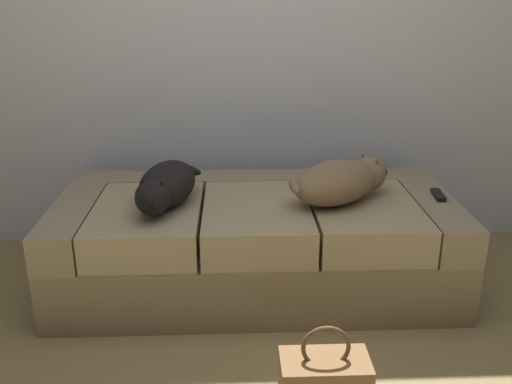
{
  "coord_description": "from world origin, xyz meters",
  "views": [
    {
      "loc": [
        -0.11,
        -1.51,
        1.49
      ],
      "look_at": [
        0.0,
        1.09,
        0.53
      ],
      "focal_mm": 39.72,
      "sensor_mm": 36.0,
      "label": 1
    }
  ],
  "objects_px": {
    "dog_dark": "(165,186)",
    "dog_tan": "(341,181)",
    "tv_remote": "(438,195)",
    "couch": "(256,242)"
  },
  "relations": [
    {
      "from": "dog_dark",
      "to": "dog_tan",
      "type": "bearing_deg",
      "value": 1.11
    },
    {
      "from": "couch",
      "to": "dog_tan",
      "type": "distance_m",
      "value": 0.55
    },
    {
      "from": "couch",
      "to": "tv_remote",
      "type": "xyz_separation_m",
      "value": [
        0.92,
        -0.02,
        0.25
      ]
    },
    {
      "from": "tv_remote",
      "to": "dog_dark",
      "type": "bearing_deg",
      "value": -172.32
    },
    {
      "from": "dog_tan",
      "to": "tv_remote",
      "type": "xyz_separation_m",
      "value": [
        0.51,
        0.05,
        -0.1
      ]
    },
    {
      "from": "dog_dark",
      "to": "couch",
      "type": "bearing_deg",
      "value": 11.33
    },
    {
      "from": "couch",
      "to": "dog_tan",
      "type": "relative_size",
      "value": 3.43
    },
    {
      "from": "couch",
      "to": "tv_remote",
      "type": "distance_m",
      "value": 0.95
    },
    {
      "from": "dog_dark",
      "to": "dog_tan",
      "type": "distance_m",
      "value": 0.85
    },
    {
      "from": "tv_remote",
      "to": "couch",
      "type": "bearing_deg",
      "value": -176.49
    }
  ]
}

